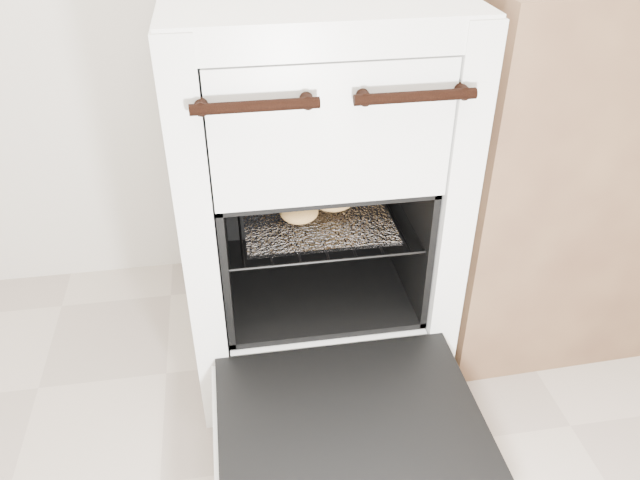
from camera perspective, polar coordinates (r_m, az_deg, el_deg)
The scene contains 6 objects.
stove at distance 1.60m, azimuth -0.89°, elevation 4.52°, with size 0.62×0.70×0.96m.
oven_door at distance 1.35m, azimuth 2.68°, elevation -16.16°, with size 0.56×0.44×0.04m.
oven_rack at distance 1.55m, azimuth -0.50°, elevation 2.46°, with size 0.46×0.44×0.01m.
foil_sheet at distance 1.53m, azimuth -0.38°, elevation 2.27°, with size 0.35×0.31×0.01m, color white.
baked_rolls at distance 1.57m, azimuth 0.22°, elevation 4.30°, with size 0.25×0.26×0.05m.
counter at distance 1.93m, azimuth 24.20°, elevation 7.44°, with size 0.98×0.65×0.98m, color brown.
Camera 1 is at (-0.12, -0.23, 1.24)m, focal length 35.00 mm.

